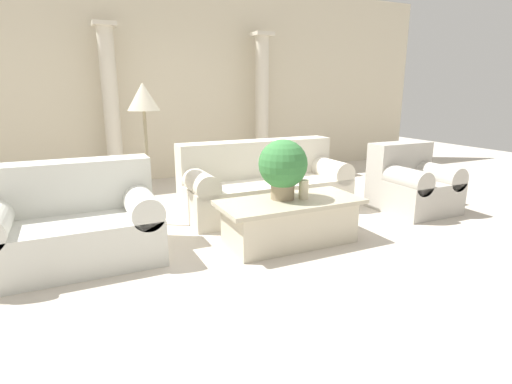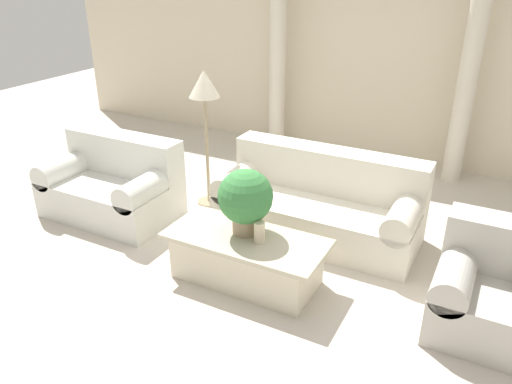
{
  "view_description": "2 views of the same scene",
  "coord_description": "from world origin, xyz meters",
  "px_view_note": "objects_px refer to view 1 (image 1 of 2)",
  "views": [
    {
      "loc": [
        -1.75,
        -3.71,
        1.48
      ],
      "look_at": [
        -0.06,
        -0.15,
        0.47
      ],
      "focal_mm": 28.0,
      "sensor_mm": 36.0,
      "label": 1
    },
    {
      "loc": [
        1.97,
        -3.71,
        2.61
      ],
      "look_at": [
        -0.03,
        0.04,
        0.61
      ],
      "focal_mm": 35.0,
      "sensor_mm": 36.0,
      "label": 2
    }
  ],
  "objects_px": {
    "floor_lamp": "(144,108)",
    "armchair": "(411,183)",
    "sofa_long": "(264,184)",
    "potted_plant": "(283,166)",
    "loveseat": "(73,222)",
    "coffee_table": "(290,221)"
  },
  "relations": [
    {
      "from": "sofa_long",
      "to": "armchair",
      "type": "height_order",
      "value": "sofa_long"
    },
    {
      "from": "sofa_long",
      "to": "loveseat",
      "type": "xyz_separation_m",
      "value": [
        -2.18,
        -0.63,
        0.01
      ]
    },
    {
      "from": "loveseat",
      "to": "potted_plant",
      "type": "xyz_separation_m",
      "value": [
        1.88,
        -0.38,
        0.42
      ]
    },
    {
      "from": "potted_plant",
      "to": "floor_lamp",
      "type": "xyz_separation_m",
      "value": [
        -1.09,
        1.07,
        0.52
      ]
    },
    {
      "from": "coffee_table",
      "to": "floor_lamp",
      "type": "xyz_separation_m",
      "value": [
        -1.13,
        1.14,
        1.06
      ]
    },
    {
      "from": "loveseat",
      "to": "armchair",
      "type": "xyz_separation_m",
      "value": [
        3.87,
        -0.11,
        -0.0
      ]
    },
    {
      "from": "loveseat",
      "to": "armchair",
      "type": "relative_size",
      "value": 1.67
    },
    {
      "from": "coffee_table",
      "to": "sofa_long",
      "type": "bearing_deg",
      "value": 76.91
    },
    {
      "from": "potted_plant",
      "to": "floor_lamp",
      "type": "height_order",
      "value": "floor_lamp"
    },
    {
      "from": "sofa_long",
      "to": "potted_plant",
      "type": "height_order",
      "value": "potted_plant"
    },
    {
      "from": "sofa_long",
      "to": "coffee_table",
      "type": "relative_size",
      "value": 1.44
    },
    {
      "from": "loveseat",
      "to": "coffee_table",
      "type": "bearing_deg",
      "value": -13.4
    },
    {
      "from": "sofa_long",
      "to": "armchair",
      "type": "xyz_separation_m",
      "value": [
        1.69,
        -0.75,
        0.0
      ]
    },
    {
      "from": "sofa_long",
      "to": "floor_lamp",
      "type": "xyz_separation_m",
      "value": [
        -1.39,
        0.05,
        0.95
      ]
    },
    {
      "from": "loveseat",
      "to": "coffee_table",
      "type": "distance_m",
      "value": 1.98
    },
    {
      "from": "loveseat",
      "to": "potted_plant",
      "type": "bearing_deg",
      "value": -11.46
    },
    {
      "from": "sofa_long",
      "to": "floor_lamp",
      "type": "relative_size",
      "value": 1.31
    },
    {
      "from": "sofa_long",
      "to": "potted_plant",
      "type": "xyz_separation_m",
      "value": [
        -0.3,
        -1.02,
        0.42
      ]
    },
    {
      "from": "loveseat",
      "to": "sofa_long",
      "type": "bearing_deg",
      "value": 16.22
    },
    {
      "from": "floor_lamp",
      "to": "armchair",
      "type": "bearing_deg",
      "value": -14.5
    },
    {
      "from": "sofa_long",
      "to": "loveseat",
      "type": "relative_size",
      "value": 1.42
    },
    {
      "from": "sofa_long",
      "to": "loveseat",
      "type": "bearing_deg",
      "value": -163.78
    }
  ]
}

